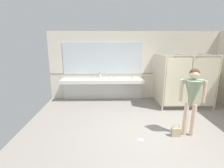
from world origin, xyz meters
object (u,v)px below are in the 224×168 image
person_standing (192,94)px  handbag (176,132)px  soap_dispenser (100,76)px  paper_cup (111,78)px

person_standing → handbag: 1.02m
person_standing → soap_dispenser: (-2.35, 2.89, -0.10)m
handbag → soap_dispenser: size_ratio=1.57×
handbag → paper_cup: paper_cup is taller
person_standing → handbag: person_standing is taller
handbag → person_standing: bearing=8.4°
handbag → soap_dispenser: (-2.02, 2.94, 0.86)m
handbag → paper_cup: bearing=121.0°
person_standing → paper_cup: size_ratio=18.57×
person_standing → soap_dispenser: bearing=129.2°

